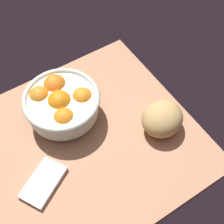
{
  "coord_description": "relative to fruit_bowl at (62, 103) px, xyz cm",
  "views": [
    {
      "loc": [
        14.59,
        43.24,
        85.54
      ],
      "look_at": [
        -14.44,
        -1.87,
        5.0
      ],
      "focal_mm": 51.68,
      "sensor_mm": 36.0,
      "label": 1
    }
  ],
  "objects": [
    {
      "name": "napkin_folded",
      "position": [
        15.58,
        17.23,
        -5.82
      ],
      "size": [
        15.37,
        13.23,
        1.48
      ],
      "primitive_type": "cube",
      "rotation": [
        0.0,
        0.0,
        0.52
      ],
      "color": "silver",
      "rests_on": "ground"
    },
    {
      "name": "ground_plane",
      "position": [
        2.93,
        12.05,
        -8.06
      ],
      "size": [
        72.9,
        61.14,
        3.0
      ],
      "primitive_type": "cube",
      "color": "tan"
    },
    {
      "name": "bread_loaf",
      "position": [
        -22.99,
        20.06,
        -1.95
      ],
      "size": [
        15.58,
        14.64,
        9.22
      ],
      "primitive_type": "ellipsoid",
      "rotation": [
        0.0,
        0.0,
        3.38
      ],
      "color": "tan",
      "rests_on": "ground"
    },
    {
      "name": "fruit_bowl",
      "position": [
        0.0,
        0.0,
        0.0
      ],
      "size": [
        23.22,
        23.22,
        11.29
      ],
      "color": "silver",
      "rests_on": "ground"
    }
  ]
}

